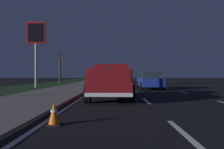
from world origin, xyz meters
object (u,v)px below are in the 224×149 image
Objects in this scene: sedan_green at (113,78)px; traffic_cone_near at (54,114)px; sedan_blue at (150,80)px; gas_price_sign at (36,38)px; bare_tree_far at (60,67)px; pickup_truck at (111,80)px.

sedan_green is 7.67× the size of traffic_cone_near.
sedan_green is 29.73m from traffic_cone_near.
sedan_blue and sedan_green have the same top height.
gas_price_sign is at bearing 77.32° from sedan_blue.
sedan_blue is 7.65× the size of traffic_cone_near.
bare_tree_far reaches higher than sedan_blue.
gas_price_sign is 19.05m from traffic_cone_near.
gas_price_sign reaches higher than pickup_truck.
sedan_blue is 20.05m from bare_tree_far.
sedan_blue is 12.19m from gas_price_sign.
pickup_truck is 9.40× the size of traffic_cone_near.
pickup_truck is 25.85m from bare_tree_far.
sedan_blue is 0.67× the size of gas_price_sign.
pickup_truck is 23.30m from sedan_green.
pickup_truck is 1.23× the size of sedan_blue.
gas_price_sign is 13.67m from bare_tree_far.
sedan_blue is 15.45m from traffic_cone_near.
sedan_green is (23.29, 0.24, -0.20)m from pickup_truck.
gas_price_sign is 11.49× the size of traffic_cone_near.
sedan_blue is at bearing -166.81° from sedan_green.
sedan_blue is at bearing -102.68° from gas_price_sign.
gas_price_sign reaches higher than bare_tree_far.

